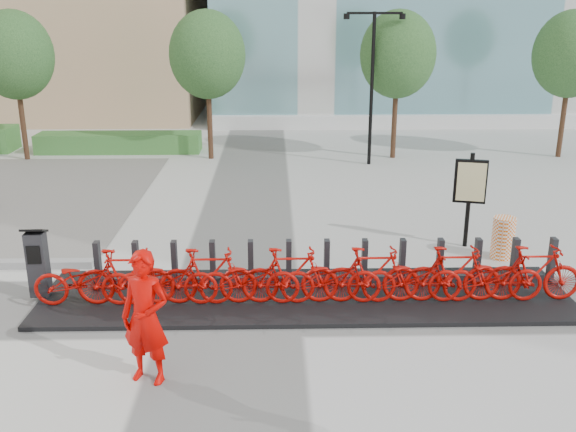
{
  "coord_description": "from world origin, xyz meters",
  "views": [
    {
      "loc": [
        0.72,
        -10.44,
        5.05
      ],
      "look_at": [
        1.0,
        1.5,
        1.2
      ],
      "focal_mm": 40.0,
      "sensor_mm": 36.0,
      "label": 1
    }
  ],
  "objects_px": {
    "kiosk": "(38,262)",
    "worker_red": "(146,318)",
    "map_sign": "(470,185)",
    "construction_barrel": "(503,238)",
    "bike_0": "(84,280)"
  },
  "relations": [
    {
      "from": "kiosk",
      "to": "worker_red",
      "type": "bearing_deg",
      "value": -49.54
    },
    {
      "from": "kiosk",
      "to": "map_sign",
      "type": "distance_m",
      "value": 8.94
    },
    {
      "from": "worker_red",
      "to": "map_sign",
      "type": "bearing_deg",
      "value": 60.04
    },
    {
      "from": "worker_red",
      "to": "construction_barrel",
      "type": "distance_m",
      "value": 8.08
    },
    {
      "from": "kiosk",
      "to": "worker_red",
      "type": "xyz_separation_m",
      "value": [
        2.47,
        -2.76,
        0.26
      ]
    },
    {
      "from": "kiosk",
      "to": "worker_red",
      "type": "height_order",
      "value": "worker_red"
    },
    {
      "from": "bike_0",
      "to": "worker_red",
      "type": "bearing_deg",
      "value": -146.57
    },
    {
      "from": "bike_0",
      "to": "kiosk",
      "type": "distance_m",
      "value": 1.05
    },
    {
      "from": "map_sign",
      "to": "kiosk",
      "type": "bearing_deg",
      "value": -149.01
    },
    {
      "from": "worker_red",
      "to": "map_sign",
      "type": "xyz_separation_m",
      "value": [
        6.07,
        5.3,
        0.43
      ]
    },
    {
      "from": "construction_barrel",
      "to": "map_sign",
      "type": "distance_m",
      "value": 1.33
    },
    {
      "from": "worker_red",
      "to": "construction_barrel",
      "type": "height_order",
      "value": "worker_red"
    },
    {
      "from": "bike_0",
      "to": "worker_red",
      "type": "relative_size",
      "value": 0.91
    },
    {
      "from": "bike_0",
      "to": "kiosk",
      "type": "relative_size",
      "value": 1.35
    },
    {
      "from": "bike_0",
      "to": "construction_barrel",
      "type": "distance_m",
      "value": 8.48
    }
  ]
}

